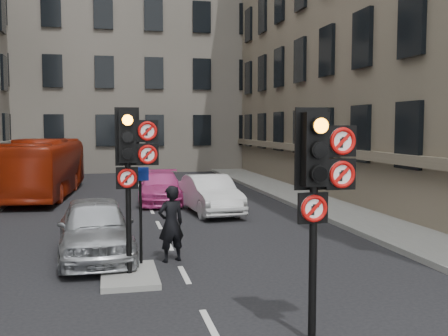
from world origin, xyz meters
name	(u,v)px	position (x,y,z in m)	size (l,w,h in m)	color
pavement_right	(345,211)	(7.20, 12.00, 0.08)	(3.00, 50.00, 0.16)	gray
centre_island	(129,275)	(-1.20, 5.00, 0.06)	(1.20, 2.00, 0.12)	gray
building_far	(127,44)	(0.00, 38.00, 10.00)	(30.00, 14.00, 20.00)	gray
signal_near	(320,174)	(1.49, 0.99, 2.58)	(0.91, 0.40, 3.58)	black
signal_far	(132,154)	(-1.11, 4.99, 2.70)	(0.91, 0.40, 3.58)	black
car_silver	(95,228)	(-1.96, 7.00, 0.76)	(1.79, 4.44, 1.51)	#A2A5AA
car_white	(210,194)	(2.14, 13.05, 0.72)	(1.51, 4.34, 1.43)	silver
car_pink	(161,188)	(0.57, 16.10, 0.66)	(1.84, 4.54, 1.32)	#CE3C8C
bus_red	(46,168)	(-4.50, 19.39, 1.36)	(2.28, 9.73, 2.71)	maroon
motorcycle	(174,212)	(0.47, 10.80, 0.46)	(0.44, 1.55, 0.93)	black
motorcyclist	(171,224)	(-0.15, 6.21, 0.93)	(0.68, 0.45, 1.86)	black
info_sign	(140,202)	(-0.90, 5.73, 1.57)	(0.39, 0.14, 2.24)	black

